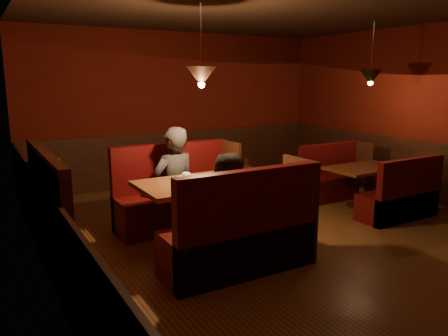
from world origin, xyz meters
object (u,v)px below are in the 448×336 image
second_table (364,177)px  main_bench_far (176,200)px  second_bench_far (333,180)px  main_table (204,196)px  second_bench_near (402,199)px  diner_a (174,167)px  main_bench_near (244,239)px  diner_b (232,195)px

second_table → main_bench_far: bearing=166.9°
main_bench_far → second_bench_far: main_bench_far is taller
main_table → second_bench_near: main_table is taller
second_bench_near → main_table: bearing=170.2°
main_bench_far → second_table: size_ratio=1.44×
second_bench_far → diner_a: diner_a is taller
main_bench_near → diner_b: (-0.02, 0.20, 0.44)m
main_table → main_bench_far: (0.02, 0.87, -0.27)m
main_table → main_bench_near: (0.02, -0.87, -0.27)m
main_table → diner_a: 0.74m
main_bench_far → second_table: main_bench_far is taller
second_bench_near → main_bench_near: bearing=-173.2°
main_bench_far → main_bench_near: (0.00, -1.74, 0.00)m
main_bench_far → main_table: bearing=-91.2°
second_bench_near → second_bench_far: bearing=90.0°
second_bench_far → second_bench_near: size_ratio=1.00×
second_bench_near → diner_b: (-2.99, -0.15, 0.51)m
second_table → second_bench_far: (0.03, 0.70, -0.20)m
main_table → main_bench_far: size_ratio=0.91×
main_table → second_table: (2.96, 0.18, -0.14)m
second_table → diner_b: diner_b is taller
main_bench_far → main_bench_near: bearing=-90.0°
second_bench_far → diner_b: diner_b is taller
main_bench_far → second_bench_near: bearing=-25.0°
main_bench_near → diner_a: 1.65m
main_bench_far → second_bench_far: (2.97, 0.01, -0.07)m
main_bench_far → second_table: bearing=-13.1°
second_bench_near → diner_a: bearing=158.5°
main_table → second_table: size_ratio=1.31×
second_bench_far → second_bench_near: same height
main_table → second_bench_far: main_table is taller
second_bench_near → diner_a: 3.35m
main_table → second_table: 2.97m
main_bench_far → main_bench_near: 1.74m
diner_a → diner_b: diner_a is taller
diner_b → main_bench_near: bearing=-105.5°
main_bench_far → main_bench_near: same height
diner_a → main_bench_near: bearing=83.9°
main_bench_far → main_bench_near: size_ratio=1.00×
second_table → second_bench_far: 0.73m
diner_a → second_bench_near: bearing=148.8°
second_table → diner_a: diner_a is taller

